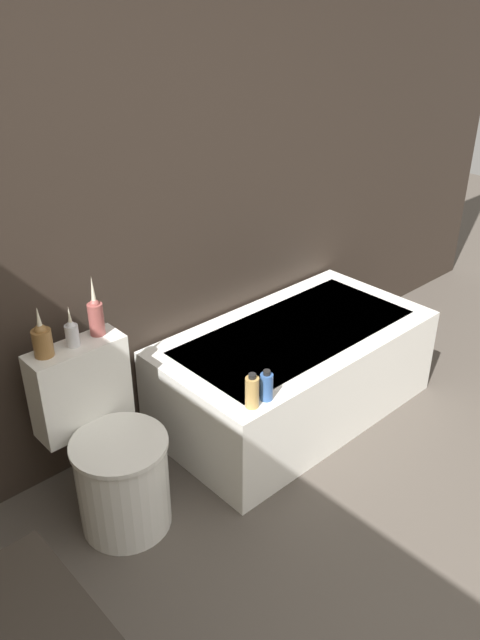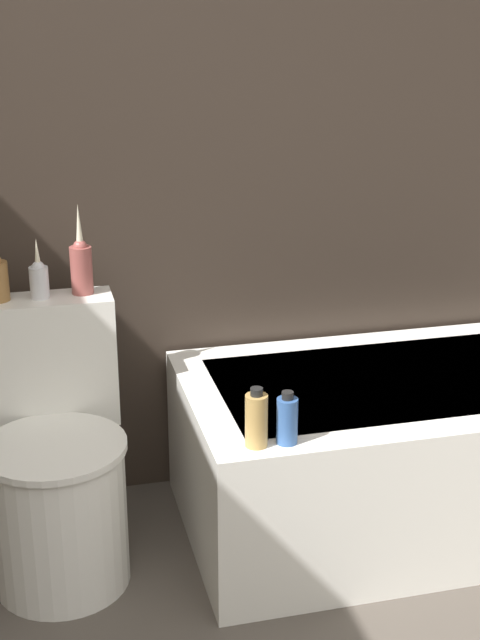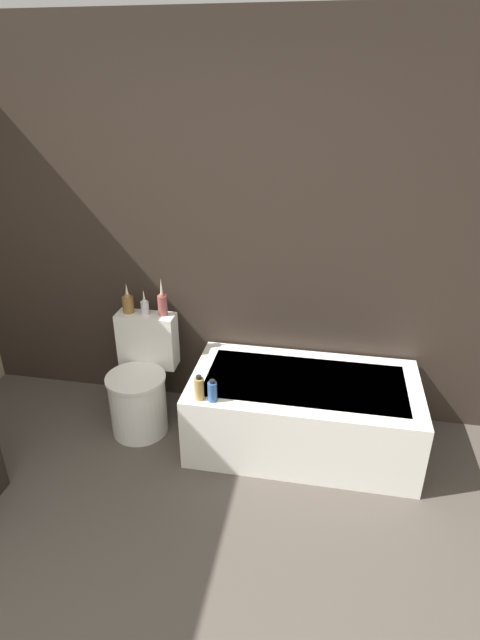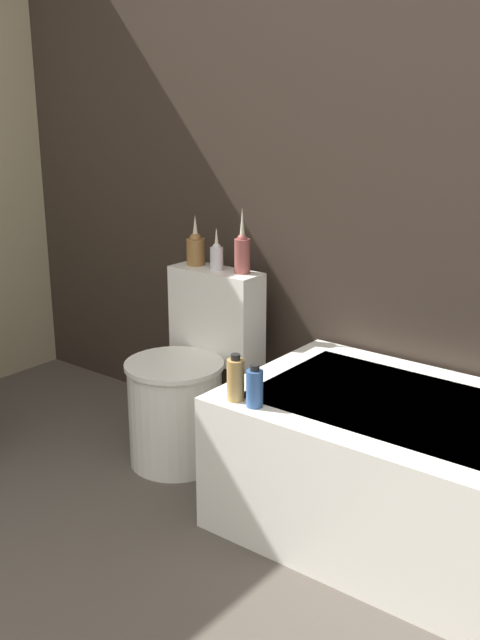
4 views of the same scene
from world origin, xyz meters
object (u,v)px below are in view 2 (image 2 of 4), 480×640
at_px(shampoo_bottle_short, 287,420).
at_px(vase_bronze, 81,264).
at_px(toilet, 55,469).
at_px(shampoo_bottle_tall, 256,420).
at_px(vase_silver, 39,278).
at_px(bathtub, 416,447).

bearing_deg(shampoo_bottle_short, vase_bronze, 131.01).
height_order(vase_bronze, shampoo_bottle_short, vase_bronze).
distance_m(toilet, shampoo_bottle_tall, 0.65).
distance_m(vase_silver, shampoo_bottle_tall, 0.78).
xyz_separation_m(toilet, shampoo_bottle_tall, (0.51, -0.32, 0.25)).
relative_size(toilet, vase_bronze, 2.89).
xyz_separation_m(bathtub, vase_bronze, (-1.00, 0.22, 0.61)).
bearing_deg(shampoo_bottle_short, vase_silver, 138.46).
bearing_deg(toilet, vase_bronze, 60.22).
bearing_deg(shampoo_bottle_short, shampoo_bottle_tall, 177.82).
height_order(bathtub, vase_bronze, vase_bronze).
distance_m(vase_bronze, shampoo_bottle_tall, 0.72).
bearing_deg(vase_silver, toilet, -90.00).
relative_size(vase_bronze, shampoo_bottle_short, 1.84).
height_order(vase_silver, shampoo_bottle_tall, vase_silver).
xyz_separation_m(shampoo_bottle_tall, shampoo_bottle_short, (0.08, -0.00, -0.01)).
bearing_deg(bathtub, vase_silver, 169.64).
distance_m(toilet, shampoo_bottle_short, 0.72).
relative_size(bathtub, toilet, 1.89).
bearing_deg(shampoo_bottle_tall, shampoo_bottle_short, -2.18).
xyz_separation_m(vase_silver, shampoo_bottle_short, (0.59, -0.52, -0.27)).
height_order(bathtub, vase_silver, vase_silver).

